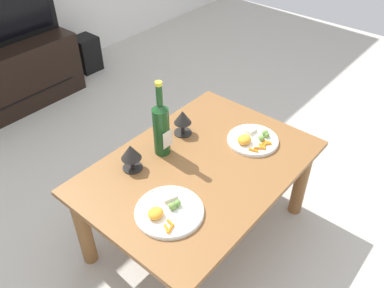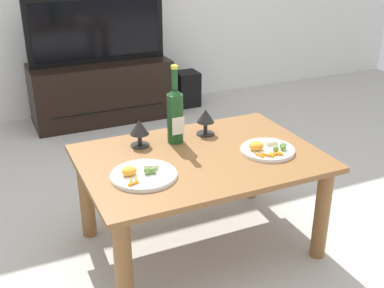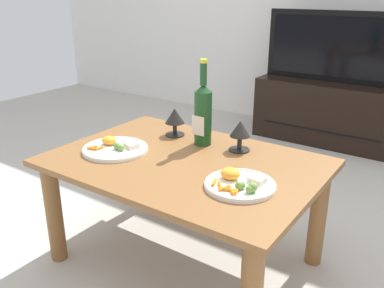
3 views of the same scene
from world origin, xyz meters
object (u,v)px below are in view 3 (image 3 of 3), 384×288
(dining_table, at_px, (185,179))
(tv_stand, at_px, (329,112))
(wine_bottle, at_px, (203,112))
(goblet_left, at_px, (175,118))
(goblet_right, at_px, (240,131))
(dinner_plate_right, at_px, (239,183))
(tv_screen, at_px, (337,47))
(dinner_plate_left, at_px, (115,148))

(dining_table, bearing_deg, tv_stand, 89.31)
(dining_table, height_order, wine_bottle, wine_bottle)
(tv_stand, distance_m, goblet_left, 1.71)
(goblet_right, bearing_deg, dinner_plate_right, -61.46)
(wine_bottle, bearing_deg, tv_stand, 87.86)
(goblet_right, bearing_deg, tv_stand, 93.71)
(tv_screen, height_order, wine_bottle, tv_screen)
(goblet_right, bearing_deg, dinner_plate_left, -144.96)
(tv_screen, height_order, goblet_left, tv_screen)
(wine_bottle, distance_m, goblet_left, 0.18)
(tv_stand, xyz_separation_m, tv_screen, (-0.00, -0.00, 0.49))
(goblet_left, bearing_deg, tv_screen, 81.99)
(dining_table, height_order, goblet_left, goblet_left)
(tv_screen, height_order, dinner_plate_right, tv_screen)
(tv_screen, relative_size, goblet_right, 8.02)
(dining_table, bearing_deg, dinner_plate_right, -16.62)
(wine_bottle, xyz_separation_m, dinner_plate_left, (-0.26, -0.28, -0.13))
(tv_stand, distance_m, dinner_plate_right, 2.01)
(dinner_plate_left, relative_size, dinner_plate_right, 1.11)
(tv_screen, bearing_deg, goblet_left, -98.01)
(dining_table, xyz_separation_m, goblet_right, (0.13, 0.22, 0.17))
(dinner_plate_right, bearing_deg, goblet_left, 149.01)
(tv_stand, relative_size, wine_bottle, 2.89)
(goblet_left, bearing_deg, dinner_plate_right, -30.99)
(dining_table, xyz_separation_m, wine_bottle, (-0.04, 0.19, 0.23))
(dining_table, bearing_deg, goblet_left, 134.29)
(tv_screen, distance_m, dinner_plate_right, 2.00)
(dining_table, xyz_separation_m, goblet_left, (-0.21, 0.22, 0.17))
(tv_screen, bearing_deg, wine_bottle, -92.14)
(tv_stand, distance_m, dinner_plate_left, 2.01)
(wine_bottle, distance_m, goblet_right, 0.18)
(tv_screen, relative_size, dinner_plate_right, 4.23)
(goblet_right, height_order, dinner_plate_left, goblet_right)
(goblet_left, bearing_deg, wine_bottle, -7.54)
(wine_bottle, relative_size, dinner_plate_right, 1.50)
(goblet_left, distance_m, goblet_right, 0.34)
(tv_stand, bearing_deg, dinner_plate_left, -99.34)
(wine_bottle, distance_m, dinner_plate_left, 0.41)
(dinner_plate_left, bearing_deg, goblet_right, 35.04)
(dining_table, distance_m, dinner_plate_left, 0.33)
(dining_table, bearing_deg, dinner_plate_left, -164.03)
(tv_screen, xyz_separation_m, goblet_left, (-0.23, -1.66, -0.16))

